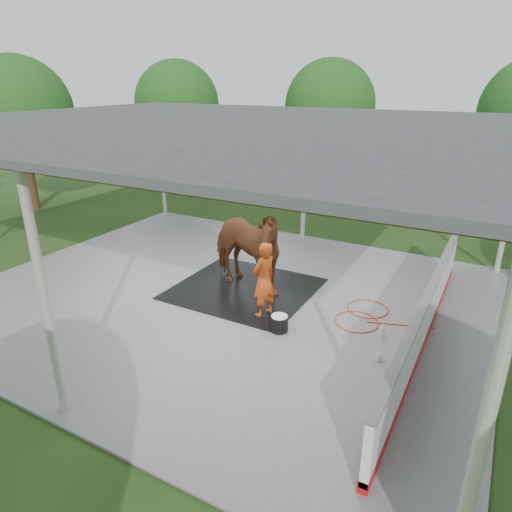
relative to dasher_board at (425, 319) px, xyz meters
The scene contains 12 objects.
ground 4.64m from the dasher_board, behind, with size 100.00×100.00×0.00m, color #1E3814.
concrete_slab 4.63m from the dasher_board, behind, with size 12.00×10.00×0.05m, color slate.
pavilion_structure 5.70m from the dasher_board, behind, with size 12.60×10.60×4.05m.
dasher_board is the anchor object (origin of this frame).
tree_belt 5.43m from the dasher_board, 168.18° to the left, with size 28.00×28.00×5.80m.
rubber_mat 4.38m from the dasher_board, behind, with size 3.26×3.05×0.02m, color black.
horse 4.38m from the dasher_board, behind, with size 1.16×2.54×2.14m, color brown.
handler 3.33m from the dasher_board, behind, with size 0.62×0.40×1.69m, color #BC4514.
wash_bucket 2.86m from the dasher_board, 161.31° to the right, with size 0.37×0.37×0.34m.
soap_bottle_a 0.86m from the dasher_board, behind, with size 0.11×0.11×0.29m, color silver.
soap_bottle_b 1.23m from the dasher_board, 121.30° to the right, with size 0.10×0.10×0.22m, color #338CD8.
hose_coil 1.55m from the dasher_board, 158.01° to the left, with size 1.99×1.63×0.02m.
Camera 1 is at (5.48, -8.35, 4.93)m, focal length 32.00 mm.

